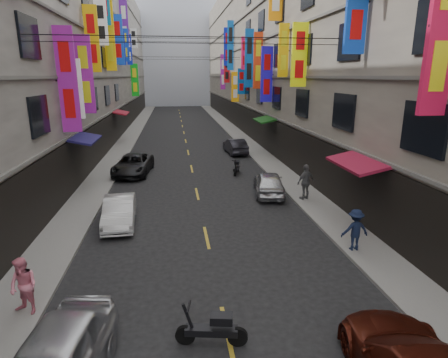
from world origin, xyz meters
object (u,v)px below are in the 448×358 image
object	(u,v)px
car_right_mid	(269,183)
pedestrian_rfar	(306,182)
scooter_far_right	(237,167)
pedestrian_rnear	(355,230)
scooter_crossing	(213,329)
pedestrian_lfar	(24,286)
car_left_mid	(119,211)
car_left_far	(133,165)
car_right_far	(235,146)

from	to	relation	value
car_right_mid	pedestrian_rfar	xyz separation A→B (m)	(1.62, -1.42, 0.40)
scooter_far_right	pedestrian_rnear	bearing A→B (deg)	118.31
pedestrian_rnear	scooter_crossing	bearing A→B (deg)	37.02
scooter_far_right	pedestrian_lfar	bearing A→B (deg)	77.61
car_left_mid	car_right_mid	world-z (taller)	car_right_mid
scooter_far_right	pedestrian_rnear	world-z (taller)	pedestrian_rnear
scooter_crossing	scooter_far_right	xyz separation A→B (m)	(3.40, 16.60, 0.00)
car_left_far	car_right_far	size ratio (longest dim) A/B	1.22
scooter_far_right	car_right_far	world-z (taller)	car_right_far
car_right_far	pedestrian_rfar	bearing A→B (deg)	92.12
pedestrian_rnear	pedestrian_rfar	size ratio (longest dim) A/B	0.84
scooter_crossing	car_right_far	world-z (taller)	car_right_far
car_right_far	car_right_mid	bearing A→B (deg)	85.03
car_left_mid	pedestrian_rfar	distance (m)	9.58
pedestrian_lfar	car_left_far	bearing A→B (deg)	111.95
car_left_far	pedestrian_rfar	xyz separation A→B (m)	(9.62, -7.06, 0.40)
car_right_far	pedestrian_rnear	world-z (taller)	pedestrian_rnear
scooter_crossing	car_left_mid	size ratio (longest dim) A/B	0.48
scooter_crossing	pedestrian_rfar	distance (m)	12.01
pedestrian_lfar	pedestrian_rfar	bearing A→B (deg)	64.83
car_right_mid	pedestrian_rnear	distance (m)	7.58
scooter_far_right	pedestrian_rnear	xyz separation A→B (m)	(2.42, -12.27, 0.48)
scooter_far_right	car_right_mid	distance (m)	4.94
car_left_mid	scooter_crossing	bearing A→B (deg)	-71.80
car_right_mid	pedestrian_rnear	world-z (taller)	pedestrian_rnear
car_left_mid	pedestrian_lfar	world-z (taller)	pedestrian_lfar
car_left_far	pedestrian_lfar	xyz separation A→B (m)	(-1.40, -15.59, 0.27)
car_right_mid	car_left_mid	bearing A→B (deg)	33.19
car_left_far	car_right_mid	distance (m)	9.79
car_left_mid	car_left_far	size ratio (longest dim) A/B	0.78
car_left_mid	pedestrian_rfar	world-z (taller)	pedestrian_rfar
car_right_far	pedestrian_lfar	world-z (taller)	pedestrian_lfar
scooter_crossing	car_right_mid	size ratio (longest dim) A/B	0.46
car_right_mid	car_right_far	world-z (taller)	car_right_mid
scooter_crossing	scooter_far_right	world-z (taller)	same
car_left_mid	car_right_far	world-z (taller)	car_right_far
car_right_far	car_left_far	bearing A→B (deg)	31.82
car_left_mid	pedestrian_rfar	size ratio (longest dim) A/B	1.98
pedestrian_rfar	pedestrian_rnear	bearing A→B (deg)	64.40
car_left_mid	pedestrian_rfar	bearing A→B (deg)	8.62
scooter_crossing	pedestrian_rnear	bearing A→B (deg)	-42.79
car_left_mid	scooter_far_right	bearing A→B (deg)	47.41
pedestrian_rfar	car_left_mid	bearing A→B (deg)	-11.44
car_left_mid	pedestrian_rnear	xyz separation A→B (m)	(9.13, -4.03, 0.30)
car_left_far	pedestrian_rnear	size ratio (longest dim) A/B	3.00
scooter_far_right	pedestrian_rfar	bearing A→B (deg)	130.08
car_left_mid	car_right_far	bearing A→B (deg)	59.36
car_left_far	car_right_far	world-z (taller)	car_left_far
car_left_mid	pedestrian_rnear	size ratio (longest dim) A/B	2.35
car_right_mid	car_right_far	xyz separation A→B (m)	(0.00, 11.62, -0.02)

